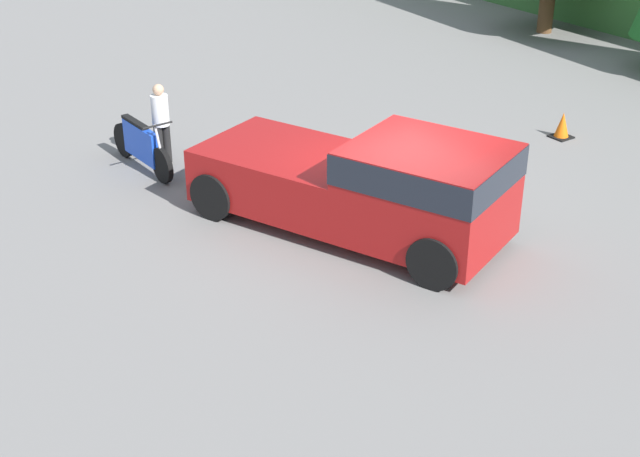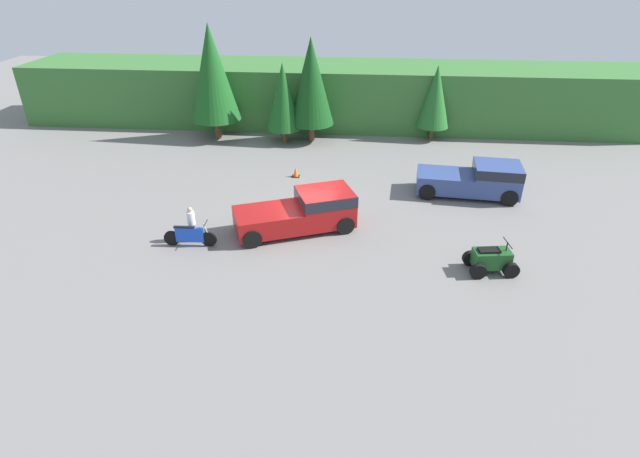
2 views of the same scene
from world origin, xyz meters
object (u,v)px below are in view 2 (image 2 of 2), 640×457
(pickup_truck_second, at_px, (477,179))
(traffic_cone, at_px, (296,172))
(pickup_truck_red, at_px, (305,210))
(quad_atv, at_px, (491,260))
(rider_person, at_px, (192,223))
(dirt_bike, at_px, (190,236))

(pickup_truck_second, height_order, traffic_cone, pickup_truck_second)
(pickup_truck_red, distance_m, quad_atv, 8.19)
(rider_person, bearing_deg, quad_atv, -17.54)
(dirt_bike, relative_size, quad_atv, 1.10)
(dirt_bike, height_order, traffic_cone, dirt_bike)
(pickup_truck_red, height_order, quad_atv, pickup_truck_red)
(quad_atv, distance_m, rider_person, 12.51)
(pickup_truck_red, relative_size, rider_person, 3.52)
(dirt_bike, distance_m, rider_person, 0.60)
(pickup_truck_red, relative_size, pickup_truck_second, 1.08)
(quad_atv, bearing_deg, pickup_truck_red, 151.78)
(pickup_truck_red, distance_m, rider_person, 4.97)
(pickup_truck_second, bearing_deg, traffic_cone, 175.54)
(pickup_truck_second, distance_m, traffic_cone, 9.78)
(dirt_bike, relative_size, traffic_cone, 4.16)
(pickup_truck_red, xyz_separation_m, pickup_truck_second, (8.39, 4.38, -0.00))
(pickup_truck_red, xyz_separation_m, dirt_bike, (-4.72, -1.93, -0.47))
(pickup_truck_red, xyz_separation_m, quad_atv, (7.69, -2.79, -0.43))
(pickup_truck_second, height_order, rider_person, pickup_truck_second)
(quad_atv, bearing_deg, rider_person, 165.71)
(rider_person, bearing_deg, pickup_truck_second, 12.50)
(pickup_truck_red, relative_size, quad_atv, 2.73)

